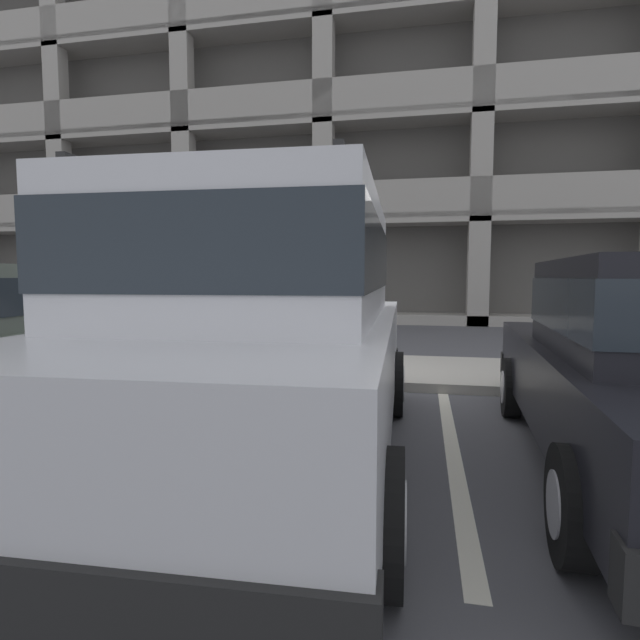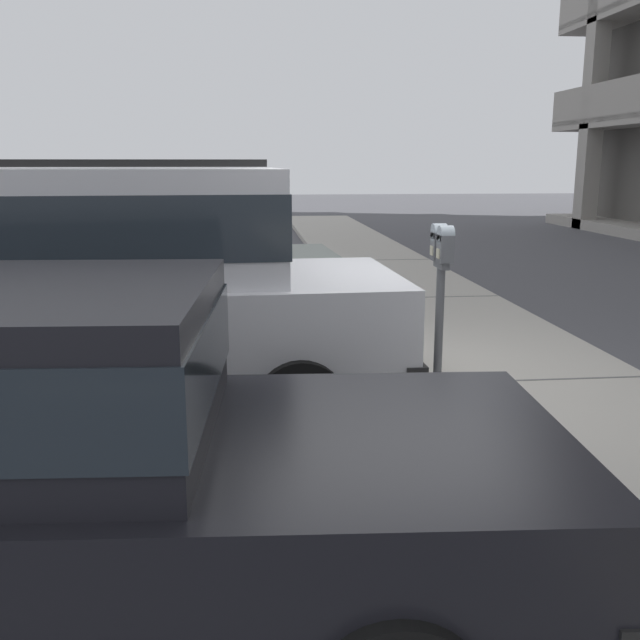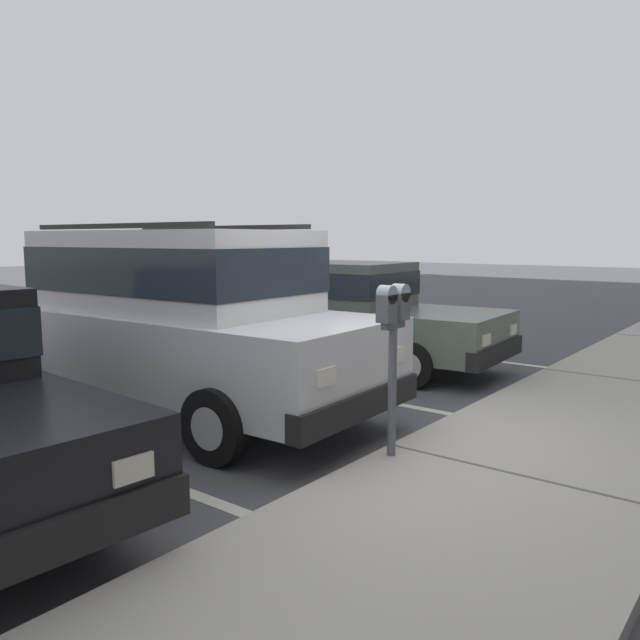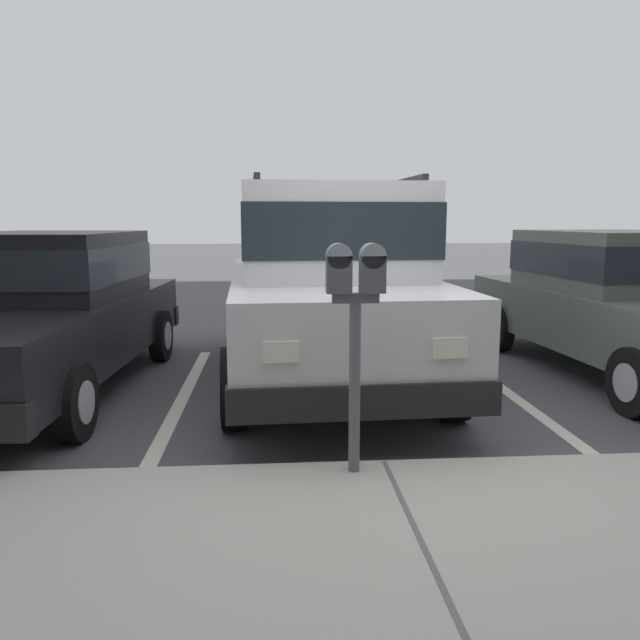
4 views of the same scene
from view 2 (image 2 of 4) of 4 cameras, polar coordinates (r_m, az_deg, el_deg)
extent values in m
cube|color=#4C4C51|center=(6.32, 5.67, -6.63)|extent=(80.00, 80.00, 0.10)
cube|color=#ADA89E|center=(6.66, 16.76, -5.12)|extent=(40.00, 2.20, 0.12)
cube|color=#606060|center=(14.20, 4.45, 4.81)|extent=(0.03, 2.16, 0.00)
cube|color=#606060|center=(10.34, 8.38, 1.82)|extent=(0.03, 2.16, 0.00)
cube|color=#606060|center=(6.64, 16.80, -4.61)|extent=(0.03, 2.16, 0.00)
cube|color=silver|center=(10.74, -6.70, 1.62)|extent=(0.12, 4.80, 0.01)
cube|color=silver|center=(7.68, -6.98, -2.77)|extent=(0.12, 4.80, 0.01)
cube|color=silver|center=(4.73, -7.63, -12.78)|extent=(0.12, 4.80, 0.01)
cube|color=silver|center=(5.92, -16.82, -0.58)|extent=(2.03, 4.77, 0.80)
cube|color=silver|center=(5.81, -17.82, 7.31)|extent=(1.74, 2.98, 0.84)
cube|color=#232B33|center=(5.80, -17.84, 7.52)|extent=(1.76, 3.00, 0.46)
cube|color=black|center=(6.08, 5.42, -2.47)|extent=(1.88, 0.24, 0.24)
cube|color=silver|center=(5.47, 7.39, -0.33)|extent=(0.24, 0.04, 0.14)
cube|color=silver|center=(6.55, 4.75, 1.86)|extent=(0.24, 0.04, 0.14)
cylinder|color=black|center=(5.12, -1.61, -6.72)|extent=(0.23, 0.67, 0.66)
cylinder|color=#B2B2B7|center=(5.12, -1.61, -6.72)|extent=(0.23, 0.37, 0.36)
cylinder|color=black|center=(6.84, -3.34, -1.78)|extent=(0.23, 0.67, 0.66)
cylinder|color=#B2B2B7|center=(6.84, -3.34, -1.78)|extent=(0.23, 0.37, 0.36)
cube|color=black|center=(5.11, -19.44, 11.75)|extent=(0.16, 2.62, 0.05)
cube|color=black|center=(6.47, -17.10, 11.92)|extent=(0.16, 2.62, 0.05)
cube|color=#5B665B|center=(9.11, -12.75, 3.26)|extent=(1.98, 4.50, 0.60)
cube|color=#5B665B|center=(9.06, -14.84, 7.06)|extent=(1.62, 2.07, 0.64)
cube|color=#232B33|center=(9.06, -14.85, 7.16)|extent=(1.64, 2.10, 0.35)
cube|color=black|center=(9.27, 0.76, 2.60)|extent=(1.74, 0.27, 0.24)
cube|color=silver|center=(8.73, 1.70, 3.57)|extent=(0.24, 0.05, 0.14)
cube|color=silver|center=(9.76, 0.50, 4.52)|extent=(0.24, 0.05, 0.14)
cylinder|color=black|center=(8.37, -3.59, 0.66)|extent=(0.20, 0.61, 0.60)
cylinder|color=#B2B2B7|center=(8.37, -3.59, 0.66)|extent=(0.20, 0.34, 0.33)
cylinder|color=black|center=(10.00, -4.59, 2.59)|extent=(0.20, 0.61, 0.60)
cylinder|color=#B2B2B7|center=(10.00, -4.59, 2.59)|extent=(0.20, 0.34, 0.33)
cylinder|color=black|center=(8.55, -22.10, -0.01)|extent=(0.20, 0.61, 0.60)
cylinder|color=#B2B2B7|center=(8.55, -22.10, -0.01)|extent=(0.20, 0.34, 0.33)
cylinder|color=black|center=(10.15, -20.13, 2.01)|extent=(0.20, 0.61, 0.60)
cylinder|color=#B2B2B7|center=(10.15, -20.13, 2.01)|extent=(0.20, 0.34, 0.33)
cube|color=black|center=(3.33, -20.66, -13.50)|extent=(1.96, 4.49, 0.60)
cube|color=black|center=(3.45, 17.79, -15.71)|extent=(1.74, 0.26, 0.24)
cube|color=silver|center=(2.93, 22.71, -16.11)|extent=(0.24, 0.04, 0.14)
cube|color=silver|center=(3.82, 16.04, -8.82)|extent=(0.24, 0.04, 0.14)
cylinder|color=black|center=(4.07, 2.65, -12.47)|extent=(0.20, 0.61, 0.60)
cylinder|color=#B2B2B7|center=(4.07, 2.65, -12.47)|extent=(0.20, 0.34, 0.33)
cylinder|color=#595B60|center=(6.01, 9.49, -0.85)|extent=(0.07, 0.07, 1.05)
cube|color=#595B60|center=(5.90, 9.68, 4.41)|extent=(0.28, 0.06, 0.06)
cube|color=#515459|center=(5.98, 9.48, 5.87)|extent=(0.15, 0.11, 0.22)
cylinder|color=#8C99A3|center=(5.97, 9.52, 6.92)|extent=(0.15, 0.11, 0.15)
cube|color=#B7B293|center=(5.97, 8.92, 5.51)|extent=(0.08, 0.01, 0.08)
cube|color=#515459|center=(5.79, 10.00, 5.64)|extent=(0.15, 0.11, 0.22)
cylinder|color=#8C99A3|center=(5.78, 10.04, 6.72)|extent=(0.15, 0.11, 0.15)
cube|color=#B7B293|center=(5.78, 9.42, 5.26)|extent=(0.08, 0.01, 0.08)
camera|label=1|loc=(6.58, -51.76, 2.54)|focal=28.00mm
camera|label=3|loc=(4.37, 66.04, 3.43)|focal=35.00mm
camera|label=4|loc=(7.34, 39.88, 6.88)|focal=35.00mm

